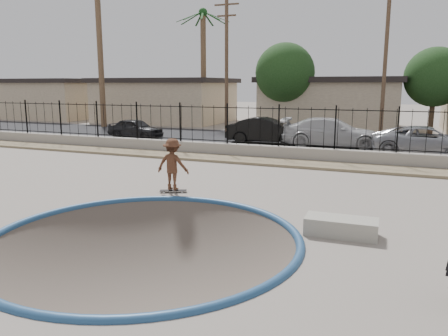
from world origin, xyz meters
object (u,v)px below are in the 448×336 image
at_px(skater, 173,167).
at_px(car_d, 427,141).
at_px(car_a, 136,128).
at_px(car_c, 332,133).
at_px(car_b, 266,131).
at_px(skateboard, 173,191).
at_px(concrete_ledge, 341,227).

xyz_separation_m(skater, car_d, (7.77, 10.73, -0.08)).
xyz_separation_m(car_a, car_c, (12.00, 0.65, 0.16)).
relative_size(car_a, car_b, 0.81).
relative_size(skateboard, car_a, 0.24).
distance_m(car_a, car_b, 8.35).
bearing_deg(car_a, concrete_ledge, -128.51).
relative_size(car_b, car_c, 0.83).
distance_m(skater, car_a, 14.38).
height_order(car_b, car_c, car_c).
xyz_separation_m(skateboard, concrete_ledge, (5.45, -2.09, 0.14)).
bearing_deg(car_b, skater, 178.92).
bearing_deg(skateboard, car_d, 29.46).
relative_size(car_c, car_d, 1.07).
bearing_deg(skater, car_b, -91.39).
xyz_separation_m(skateboard, car_a, (-8.83, 11.35, 0.59)).
bearing_deg(car_d, car_c, 70.04).
height_order(concrete_ledge, car_d, car_d).
bearing_deg(skateboard, concrete_ledge, -45.64).
bearing_deg(car_d, car_b, 76.72).
bearing_deg(skater, skateboard, 86.19).
height_order(car_c, car_d, car_c).
height_order(skateboard, car_a, car_a).
bearing_deg(car_b, car_a, 90.99).
xyz_separation_m(car_a, car_b, (8.32, 0.65, 0.12)).
bearing_deg(skater, car_d, -129.71).
bearing_deg(car_b, skateboard, 178.92).
bearing_deg(car_a, skater, -137.36).
bearing_deg(car_a, skateboard, -137.36).
bearing_deg(car_c, car_a, 88.25).
relative_size(skater, skateboard, 1.90).
xyz_separation_m(skater, car_a, (-8.83, 11.35, -0.16)).
xyz_separation_m(skateboard, car_c, (3.17, 12.00, 0.76)).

